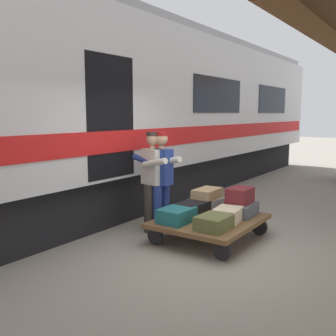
{
  "coord_description": "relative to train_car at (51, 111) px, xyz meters",
  "views": [
    {
      "loc": [
        -2.41,
        4.69,
        2.01
      ],
      "look_at": [
        1.03,
        -0.31,
        1.15
      ],
      "focal_mm": 41.17,
      "sensor_mm": 36.0,
      "label": 1
    }
  ],
  "objects": [
    {
      "name": "ground_plane",
      "position": [
        -3.44,
        -0.0,
        -2.06
      ],
      "size": [
        60.0,
        60.0,
        0.0
      ],
      "primitive_type": "plane",
      "color": "gray"
    },
    {
      "name": "train_car",
      "position": [
        0.0,
        0.0,
        0.0
      ],
      "size": [
        3.03,
        21.7,
        4.0
      ],
      "color": "silver",
      "rests_on": "ground_plane"
    },
    {
      "name": "luggage_cart",
      "position": [
        -3.01,
        -0.61,
        -1.76
      ],
      "size": [
        1.43,
        1.71,
        0.35
      ],
      "color": "brown",
      "rests_on": "ground_plane"
    },
    {
      "name": "suitcase_cream_canvas",
      "position": [
        -3.33,
        -0.61,
        -1.61
      ],
      "size": [
        0.43,
        0.52,
        0.22
      ],
      "primitive_type": "cube",
      "rotation": [
        0.0,
        0.0,
        0.14
      ],
      "color": "beige",
      "rests_on": "luggage_cart"
    },
    {
      "name": "suitcase_olive_duffel",
      "position": [
        -3.33,
        -0.14,
        -1.61
      ],
      "size": [
        0.42,
        0.51,
        0.2
      ],
      "primitive_type": "cube",
      "rotation": [
        0.0,
        0.0,
        -0.02
      ],
      "color": "brown",
      "rests_on": "luggage_cart"
    },
    {
      "name": "suitcase_teal_softside",
      "position": [
        -2.69,
        -0.14,
        -1.6
      ],
      "size": [
        0.44,
        0.56,
        0.22
      ],
      "primitive_type": "cube",
      "rotation": [
        0.0,
        0.0,
        -0.03
      ],
      "color": "#1E666B",
      "rests_on": "luggage_cart"
    },
    {
      "name": "suitcase_black_hardshell",
      "position": [
        -2.69,
        -0.61,
        -1.6
      ],
      "size": [
        0.41,
        0.6,
        0.22
      ],
      "primitive_type": "cube",
      "rotation": [
        0.0,
        0.0,
        -0.08
      ],
      "color": "black",
      "rests_on": "luggage_cart"
    },
    {
      "name": "suitcase_slate_roller",
      "position": [
        -3.33,
        -1.08,
        -1.61
      ],
      "size": [
        0.47,
        0.63,
        0.2
      ],
      "primitive_type": "cube",
      "rotation": [
        0.0,
        0.0,
        0.05
      ],
      "color": "#4C515B",
      "rests_on": "luggage_cart"
    },
    {
      "name": "suitcase_gray_aluminum",
      "position": [
        -2.69,
        -1.08,
        -1.61
      ],
      "size": [
        0.49,
        0.61,
        0.2
      ],
      "primitive_type": "cube",
      "rotation": [
        0.0,
        0.0,
        -0.14
      ],
      "color": "#9EA0A5",
      "rests_on": "luggage_cart"
    },
    {
      "name": "suitcase_maroon_trunk",
      "position": [
        -3.31,
        -1.1,
        -1.39
      ],
      "size": [
        0.34,
        0.45,
        0.25
      ],
      "primitive_type": "cube",
      "rotation": [
        0.0,
        0.0,
        0.01
      ],
      "color": "maroon",
      "rests_on": "suitcase_slate_roller"
    },
    {
      "name": "suitcase_tan_vintage",
      "position": [
        -2.71,
        -1.07,
        -1.43
      ],
      "size": [
        0.35,
        0.56,
        0.17
      ],
      "primitive_type": "cube",
      "rotation": [
        0.0,
        0.0,
        0.01
      ],
      "color": "tan",
      "rests_on": "suitcase_gray_aluminum"
    },
    {
      "name": "porter_in_overalls",
      "position": [
        -2.09,
        -0.55,
        -1.14
      ],
      "size": [
        0.69,
        0.46,
        1.7
      ],
      "color": "navy",
      "rests_on": "ground_plane"
    },
    {
      "name": "porter_by_door",
      "position": [
        -2.01,
        -0.46,
        -1.14
      ],
      "size": [
        0.71,
        0.51,
        1.7
      ],
      "color": "#332D28",
      "rests_on": "ground_plane"
    }
  ]
}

